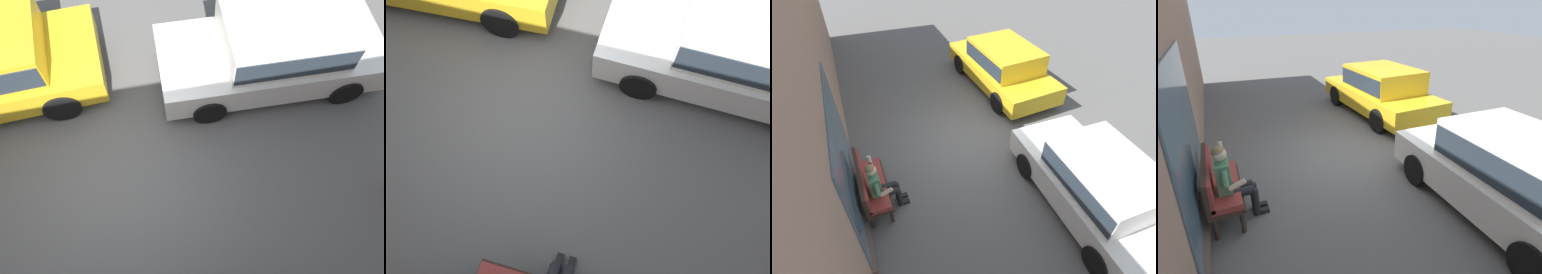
% 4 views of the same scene
% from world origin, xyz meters
% --- Properties ---
extents(ground_plane, '(60.00, 60.00, 0.00)m').
position_xyz_m(ground_plane, '(0.00, 0.00, 0.00)').
color(ground_plane, '#565451').
extents(building_facade, '(18.00, 0.51, 5.30)m').
position_xyz_m(building_facade, '(-0.01, 3.40, 2.64)').
color(building_facade, '#93705B').
rests_on(building_facade, ground_plane).
extents(bench, '(1.59, 0.55, 1.00)m').
position_xyz_m(bench, '(-1.04, 2.90, 0.57)').
color(bench, '#332319').
rests_on(bench, ground_plane).
extents(person_on_phone, '(0.73, 0.74, 1.34)m').
position_xyz_m(person_on_phone, '(-1.29, 2.67, 0.70)').
color(person_on_phone, black).
rests_on(person_on_phone, ground_plane).
extents(parked_car_near, '(4.18, 1.94, 1.51)m').
position_xyz_m(parked_car_near, '(-3.05, -1.49, 0.81)').
color(parked_car_near, white).
rests_on(parked_car_near, ground_plane).
extents(parked_car_mid, '(4.56, 2.18, 1.51)m').
position_xyz_m(parked_car_mid, '(2.27, -2.11, 0.83)').
color(parked_car_mid, gold).
rests_on(parked_car_mid, ground_plane).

